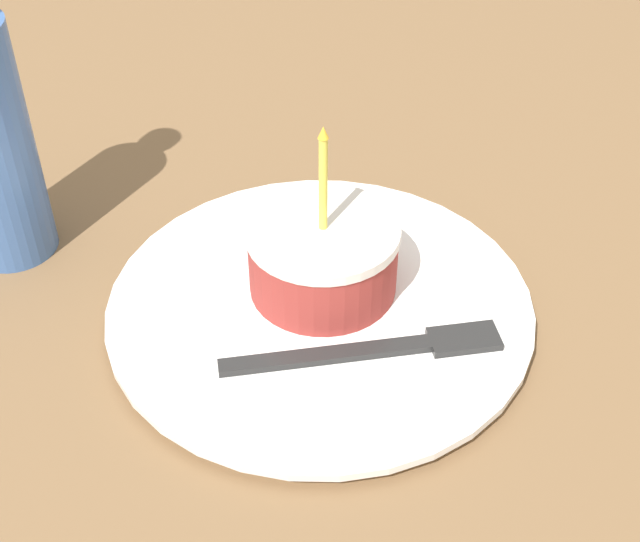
# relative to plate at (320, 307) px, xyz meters

# --- Properties ---
(ground_plane) EXTENTS (2.40, 2.40, 0.04)m
(ground_plane) POSITION_rel_plate_xyz_m (-0.02, -0.02, -0.03)
(ground_plane) COLOR brown
(ground_plane) RESTS_ON ground
(plate) EXTENTS (0.29, 0.29, 0.01)m
(plate) POSITION_rel_plate_xyz_m (0.00, 0.00, 0.00)
(plate) COLOR white
(plate) RESTS_ON ground_plane
(cake_slice) EXTENTS (0.10, 0.10, 0.13)m
(cake_slice) POSITION_rel_plate_xyz_m (-0.01, -0.01, 0.03)
(cake_slice) COLOR #99332D
(cake_slice) RESTS_ON plate
(fork) EXTENTS (0.17, 0.10, 0.00)m
(fork) POSITION_rel_plate_xyz_m (-0.00, 0.06, 0.01)
(fork) COLOR #262626
(fork) RESTS_ON plate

